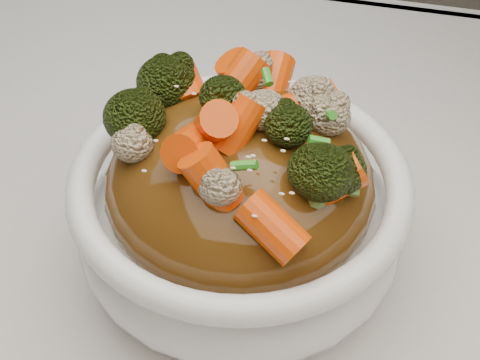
% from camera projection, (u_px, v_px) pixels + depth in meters
% --- Properties ---
extents(tablecloth, '(1.20, 0.80, 0.04)m').
position_uv_depth(tablecloth, '(258.00, 271.00, 0.52)').
color(tablecloth, silver).
rests_on(tablecloth, dining_table).
extents(bowl, '(0.29, 0.29, 0.09)m').
position_uv_depth(bowl, '(240.00, 215.00, 0.47)').
color(bowl, white).
rests_on(bowl, tablecloth).
extents(sauce_base, '(0.23, 0.23, 0.10)m').
position_uv_depth(sauce_base, '(240.00, 183.00, 0.45)').
color(sauce_base, '#502F0D').
rests_on(sauce_base, bowl).
extents(carrots, '(0.23, 0.23, 0.05)m').
position_uv_depth(carrots, '(240.00, 106.00, 0.40)').
color(carrots, '#F44D07').
rests_on(carrots, sauce_base).
extents(broccoli, '(0.23, 0.23, 0.05)m').
position_uv_depth(broccoli, '(240.00, 107.00, 0.40)').
color(broccoli, black).
rests_on(broccoli, sauce_base).
extents(cauliflower, '(0.23, 0.23, 0.04)m').
position_uv_depth(cauliflower, '(240.00, 110.00, 0.41)').
color(cauliflower, '#C8B188').
rests_on(cauliflower, sauce_base).
extents(scallions, '(0.17, 0.17, 0.02)m').
position_uv_depth(scallions, '(240.00, 104.00, 0.40)').
color(scallions, green).
rests_on(scallions, sauce_base).
extents(sesame_seeds, '(0.21, 0.21, 0.01)m').
position_uv_depth(sesame_seeds, '(240.00, 104.00, 0.40)').
color(sesame_seeds, beige).
rests_on(sesame_seeds, sauce_base).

